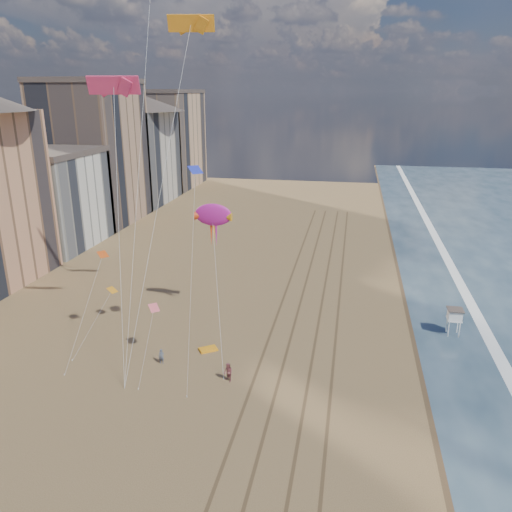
{
  "coord_description": "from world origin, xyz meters",
  "views": [
    {
      "loc": [
        7.05,
        -24.36,
        26.49
      ],
      "look_at": [
        -2.8,
        26.0,
        9.5
      ],
      "focal_mm": 35.0,
      "sensor_mm": 36.0,
      "label": 1
    }
  ],
  "objects_px": {
    "show_kite": "(213,215)",
    "kite_flyer_a": "(161,356)",
    "lifeguard_stand": "(455,315)",
    "grounded_kite": "(208,349)",
    "kite_flyer_b": "(228,373)"
  },
  "relations": [
    {
      "from": "show_kite",
      "to": "kite_flyer_a",
      "type": "distance_m",
      "value": 17.2
    },
    {
      "from": "lifeguard_stand",
      "to": "grounded_kite",
      "type": "height_order",
      "value": "lifeguard_stand"
    },
    {
      "from": "lifeguard_stand",
      "to": "kite_flyer_b",
      "type": "relative_size",
      "value": 1.65
    },
    {
      "from": "show_kite",
      "to": "kite_flyer_a",
      "type": "bearing_deg",
      "value": -101.33
    },
    {
      "from": "kite_flyer_a",
      "to": "lifeguard_stand",
      "type": "bearing_deg",
      "value": 13.05
    },
    {
      "from": "lifeguard_stand",
      "to": "kite_flyer_a",
      "type": "relative_size",
      "value": 1.97
    },
    {
      "from": "lifeguard_stand",
      "to": "show_kite",
      "type": "bearing_deg",
      "value": -179.2
    },
    {
      "from": "lifeguard_stand",
      "to": "kite_flyer_b",
      "type": "distance_m",
      "value": 26.99
    },
    {
      "from": "kite_flyer_a",
      "to": "kite_flyer_b",
      "type": "bearing_deg",
      "value": -23.53
    },
    {
      "from": "kite_flyer_a",
      "to": "kite_flyer_b",
      "type": "xyz_separation_m",
      "value": [
        7.5,
        -1.91,
        0.16
      ]
    },
    {
      "from": "lifeguard_stand",
      "to": "kite_flyer_a",
      "type": "height_order",
      "value": "lifeguard_stand"
    },
    {
      "from": "lifeguard_stand",
      "to": "kite_flyer_b",
      "type": "height_order",
      "value": "lifeguard_stand"
    },
    {
      "from": "lifeguard_stand",
      "to": "grounded_kite",
      "type": "relative_size",
      "value": 1.68
    },
    {
      "from": "show_kite",
      "to": "grounded_kite",
      "type": "bearing_deg",
      "value": -80.23
    },
    {
      "from": "show_kite",
      "to": "kite_flyer_b",
      "type": "xyz_separation_m",
      "value": [
        5.08,
        -13.96,
        -11.88
      ]
    }
  ]
}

